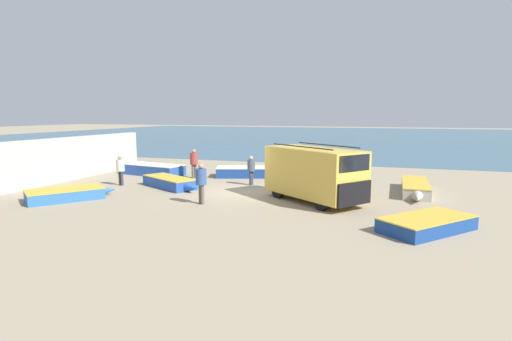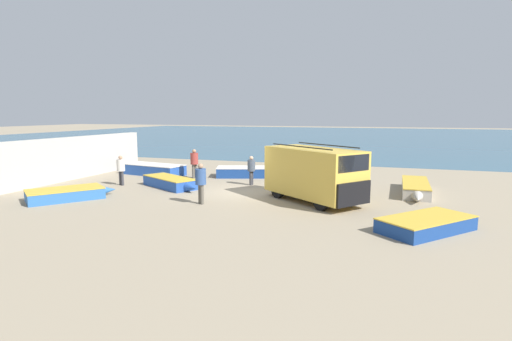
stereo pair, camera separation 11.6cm
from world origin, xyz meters
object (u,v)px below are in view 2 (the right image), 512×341
(fishing_rowboat_6, at_px, (152,169))
(fisherman_2, at_px, (201,180))
(parked_van, at_px, (314,173))
(fishing_rowboat_4, at_px, (248,172))
(fishing_rowboat_2, at_px, (171,182))
(fishing_rowboat_3, at_px, (68,194))
(fisherman_3, at_px, (194,161))
(fishing_rowboat_0, at_px, (415,188))
(fisherman_0, at_px, (121,168))
(fishing_rowboat_1, at_px, (329,173))
(fisherman_1, at_px, (251,168))
(fishing_rowboat_5, at_px, (428,224))

(fishing_rowboat_6, xyz_separation_m, fisherman_2, (6.78, -6.60, 0.72))
(parked_van, height_order, fishing_rowboat_4, parked_van)
(parked_van, bearing_deg, fishing_rowboat_2, -149.32)
(fishing_rowboat_3, bearing_deg, fishing_rowboat_6, 41.12)
(fishing_rowboat_4, xyz_separation_m, fisherman_3, (-2.90, -1.58, 0.75))
(fisherman_2, bearing_deg, parked_van, 149.59)
(fishing_rowboat_0, xyz_separation_m, fisherman_0, (-15.16, -2.63, 0.70))
(fishing_rowboat_0, distance_m, fisherman_3, 12.52)
(parked_van, xyz_separation_m, fishing_rowboat_3, (-10.77, -3.13, -1.05))
(fishing_rowboat_3, xyz_separation_m, fisherman_0, (0.05, 3.84, 0.72))
(fishing_rowboat_3, bearing_deg, fishing_rowboat_4, 4.46)
(fishing_rowboat_4, bearing_deg, fishing_rowboat_1, -7.76)
(fisherman_0, bearing_deg, fishing_rowboat_3, 13.20)
(fishing_rowboat_4, distance_m, fisherman_3, 3.39)
(fishing_rowboat_6, height_order, fisherman_3, fisherman_3)
(parked_van, height_order, fisherman_1, parked_van)
(fishing_rowboat_6, bearing_deg, parked_van, 168.23)
(parked_van, xyz_separation_m, fishing_rowboat_0, (4.44, 3.33, -1.03))
(parked_van, relative_size, fishing_rowboat_5, 1.36)
(fishing_rowboat_6, bearing_deg, fisherman_3, -177.30)
(fishing_rowboat_5, bearing_deg, fisherman_0, 116.69)
(fishing_rowboat_0, relative_size, fishing_rowboat_2, 1.26)
(fishing_rowboat_6, bearing_deg, fishing_rowboat_2, 144.59)
(fishing_rowboat_2, xyz_separation_m, fishing_rowboat_6, (-3.55, 3.64, 0.06))
(fisherman_0, distance_m, fisherman_2, 6.74)
(fishing_rowboat_0, relative_size, fishing_rowboat_1, 1.04)
(fishing_rowboat_6, distance_m, fisherman_2, 9.50)
(parked_van, distance_m, fishing_rowboat_3, 11.26)
(fisherman_1, bearing_deg, fishing_rowboat_3, 50.59)
(fishing_rowboat_5, height_order, fisherman_3, fisherman_3)
(fishing_rowboat_0, distance_m, fishing_rowboat_6, 15.82)
(fishing_rowboat_1, distance_m, fishing_rowboat_6, 11.24)
(fisherman_1, bearing_deg, fishing_rowboat_0, -169.55)
(parked_van, xyz_separation_m, fisherman_2, (-4.55, -2.01, -0.24))
(fishing_rowboat_1, xyz_separation_m, fisherman_1, (-3.70, -3.59, 0.64))
(fishing_rowboat_1, relative_size, fishing_rowboat_3, 1.34)
(parked_van, distance_m, fishing_rowboat_2, 7.91)
(fisherman_0, bearing_deg, fishing_rowboat_5, 89.36)
(fishing_rowboat_1, relative_size, fishing_rowboat_5, 1.36)
(fishing_rowboat_3, height_order, fisherman_0, fisherman_0)
(fishing_rowboat_1, bearing_deg, fisherman_3, 89.95)
(fishing_rowboat_2, bearing_deg, fishing_rowboat_5, 9.65)
(fisherman_1, xyz_separation_m, fisherman_2, (-0.57, -5.04, 0.10))
(fisherman_2, bearing_deg, fishing_rowboat_5, 118.01)
(fishing_rowboat_0, distance_m, fisherman_1, 8.46)
(fishing_rowboat_3, xyz_separation_m, fisherman_2, (6.22, 1.12, 0.80))
(fishing_rowboat_3, bearing_deg, fishing_rowboat_0, -30.03)
(fisherman_1, bearing_deg, fishing_rowboat_5, 151.85)
(fishing_rowboat_0, height_order, fishing_rowboat_3, fishing_rowboat_0)
(fisherman_3, bearing_deg, fishing_rowboat_0, 26.20)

